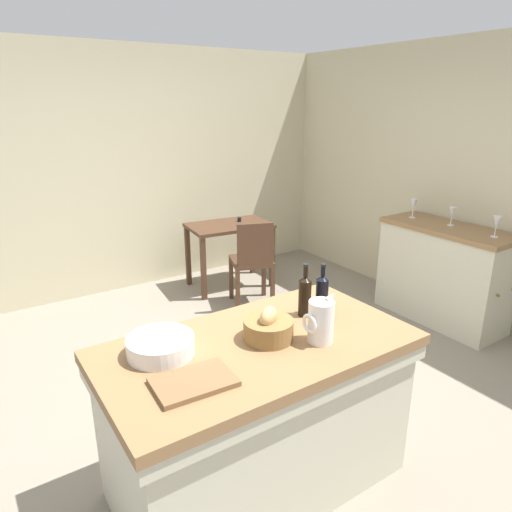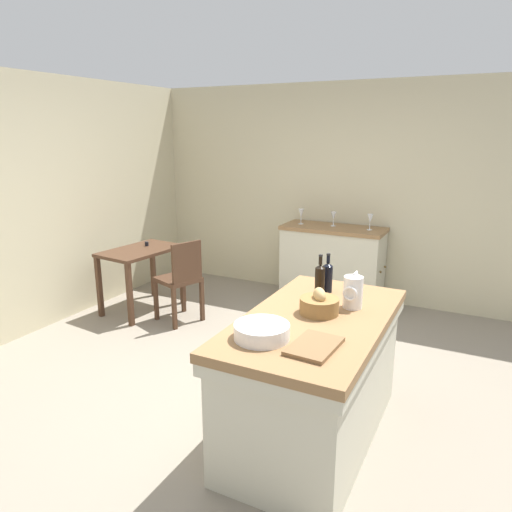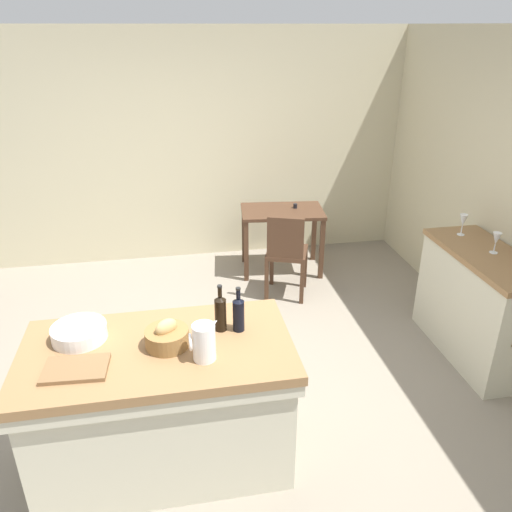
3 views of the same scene
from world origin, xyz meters
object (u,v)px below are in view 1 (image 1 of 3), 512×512
Objects in this scene: wine_glass_far_left at (497,223)px; wine_bottle_dark at (322,293)px; wash_bowl at (161,346)px; island_table at (258,410)px; wine_glass_middle at (413,205)px; wine_glass_left at (452,213)px; cutting_board at (194,382)px; bread_basket at (268,328)px; wooden_chair at (253,260)px; side_cabinet at (443,274)px; wine_bottle_amber at (305,295)px; writing_desk at (229,234)px; pitcher at (321,321)px.

wine_bottle_dark is at bearing -174.49° from wine_glass_far_left.
island_table is at bearing -20.13° from wash_bowl.
wine_glass_middle is at bearing 17.57° from wash_bowl.
wine_glass_left reaches higher than wash_bowl.
wash_bowl is 0.32m from cutting_board.
bread_basket reaches higher than island_table.
island_table is 1.74× the size of wooden_chair.
side_cabinet is 1.34× the size of wooden_chair.
cutting_board is at bearing -164.08° from side_cabinet.
writing_desk is at bearing 68.71° from wine_bottle_amber.
wine_bottle_amber reaches higher than wine_glass_middle.
side_cabinet is 4.17× the size of wine_bottle_dark.
wash_bowl is at bearing 175.60° from wine_bottle_dark.
wash_bowl is 0.85m from wine_bottle_amber.
pitcher is 1.40× the size of wine_glass_middle.
island_table is 9.25× the size of wine_glass_left.
wooden_chair is 3.51× the size of pitcher.
island_table is 2.94m from writing_desk.
pitcher reaches higher than bread_basket.
pitcher is at bearing -132.45° from wine_bottle_dark.
cutting_board is at bearing 178.68° from pitcher.
wine_bottle_dark is (0.23, 0.26, 0.01)m from pitcher.
writing_desk is 2.92m from bread_basket.
wash_bowl is at bearing -162.43° from wine_glass_middle.
wine_glass_far_left is at bearing 8.28° from cutting_board.
cutting_board reaches higher than writing_desk.
pitcher is 1.42× the size of wine_glass_far_left.
wash_bowl is (-1.81, -2.43, 0.31)m from writing_desk.
wash_bowl is (-0.45, 0.17, 0.45)m from island_table.
bread_basket reaches higher than writing_desk.
island_table is 0.60m from pitcher.
wine_glass_far_left reaches higher than cutting_board.
wine_bottle_amber reaches higher than wine_glass_far_left.
wine_bottle_amber is 1.66× the size of wine_glass_middle.
wine_bottle_dark is at bearing -163.42° from side_cabinet.
bread_basket is (0.52, -0.16, 0.02)m from wash_bowl.
island_table is 4.64× the size of cutting_board.
pitcher is (0.26, -0.16, 0.52)m from island_table.
pitcher is (-2.35, -0.88, 0.52)m from side_cabinet.
wash_bowl is at bearing -133.43° from wooden_chair.
wooden_chair is 2.11m from wine_bottle_amber.
wine_bottle_amber is at bearing -164.72° from side_cabinet.
cutting_board is (-1.70, -2.12, 0.39)m from wooden_chair.
bread_basket is at bearing -17.73° from wash_bowl.
side_cabinet reaches higher than cutting_board.
wine_bottle_amber is at bearing 17.62° from cutting_board.
cutting_board is (-1.79, -2.75, 0.28)m from writing_desk.
writing_desk is 3.74× the size of bread_basket.
side_cabinet is 6.67× the size of wine_glass_far_left.
side_cabinet is at bearing -88.62° from wine_glass_middle.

